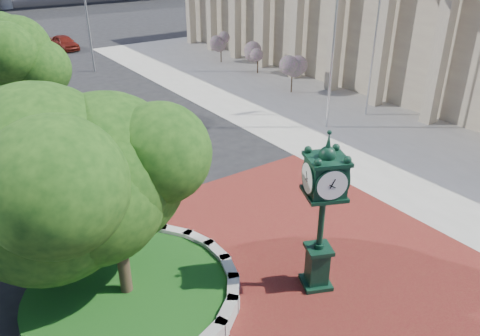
% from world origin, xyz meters
% --- Properties ---
extents(ground, '(200.00, 200.00, 0.00)m').
position_xyz_m(ground, '(0.00, 0.00, 0.00)').
color(ground, black).
rests_on(ground, ground).
extents(plaza, '(12.00, 12.00, 0.04)m').
position_xyz_m(plaza, '(0.00, -1.00, 0.02)').
color(plaza, maroon).
rests_on(plaza, ground).
extents(sidewalk, '(20.00, 50.00, 0.04)m').
position_xyz_m(sidewalk, '(16.00, 10.00, 0.02)').
color(sidewalk, '#9E9B93').
rests_on(sidewalk, ground).
extents(planter_wall, '(2.96, 6.77, 0.54)m').
position_xyz_m(planter_wall, '(-2.71, -0.00, 0.27)').
color(planter_wall, '#9E9B93').
rests_on(planter_wall, ground).
extents(grass_bed, '(6.10, 6.10, 0.40)m').
position_xyz_m(grass_bed, '(-5.00, 0.00, 0.20)').
color(grass_bed, '#174513').
rests_on(grass_bed, ground).
extents(civic_building, '(17.35, 44.00, 8.60)m').
position_xyz_m(civic_building, '(23.60, 12.00, 4.33)').
color(civic_building, tan).
rests_on(civic_building, ground).
extents(tree_planter, '(5.20, 5.20, 6.33)m').
position_xyz_m(tree_planter, '(-5.00, 0.00, 3.72)').
color(tree_planter, '#38281C').
rests_on(tree_planter, ground).
extents(tree_street, '(4.40, 4.40, 5.45)m').
position_xyz_m(tree_street, '(-4.00, 18.00, 3.24)').
color(tree_street, '#38281C').
rests_on(tree_street, ground).
extents(post_clock, '(1.36, 1.36, 5.20)m').
position_xyz_m(post_clock, '(0.15, -2.78, 2.86)').
color(post_clock, black).
rests_on(post_clock, ground).
extents(parked_car, '(2.13, 4.23, 1.38)m').
position_xyz_m(parked_car, '(3.82, 36.31, 0.69)').
color(parked_car, '#5F140D').
rests_on(parked_car, ground).
extents(flagpole_a, '(1.74, 0.20, 11.13)m').
position_xyz_m(flagpole_a, '(10.07, 6.89, 5.70)').
color(flagpole_a, silver).
rests_on(flagpole_a, ground).
extents(flagpole_b, '(1.47, 0.26, 9.44)m').
position_xyz_m(flagpole_b, '(13.56, 7.02, 4.84)').
color(flagpole_b, silver).
rests_on(flagpole_b, ground).
extents(street_lamp_near, '(2.09, 0.64, 9.43)m').
position_xyz_m(street_lamp_near, '(3.58, 26.64, 5.53)').
color(street_lamp_near, slate).
rests_on(street_lamp_near, ground).
extents(shrub_near, '(1.20, 1.20, 2.20)m').
position_xyz_m(shrub_near, '(12.76, 13.13, 1.59)').
color(shrub_near, '#38281C').
rests_on(shrub_near, ground).
extents(shrub_mid, '(1.20, 1.20, 2.20)m').
position_xyz_m(shrub_mid, '(13.90, 18.61, 1.59)').
color(shrub_mid, '#38281C').
rests_on(shrub_mid, ground).
extents(shrub_far, '(1.20, 1.20, 2.20)m').
position_xyz_m(shrub_far, '(13.49, 23.36, 1.59)').
color(shrub_far, '#38281C').
rests_on(shrub_far, ground).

